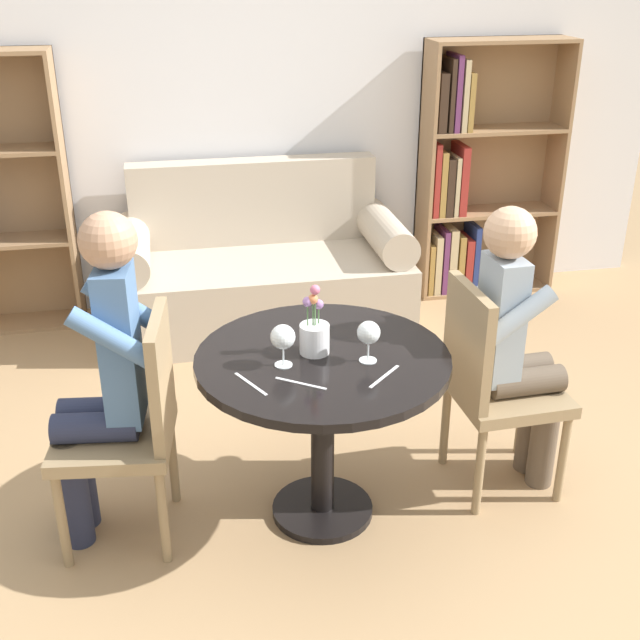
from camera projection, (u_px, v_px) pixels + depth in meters
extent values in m
plane|color=tan|center=(322.00, 512.00, 3.21)|extent=(16.00, 16.00, 0.00)
cube|color=silver|center=(246.00, 80.00, 4.65)|extent=(5.20, 0.05, 2.70)
cylinder|color=black|center=(323.00, 360.00, 2.92)|extent=(0.94, 0.94, 0.03)
cylinder|color=black|center=(323.00, 438.00, 3.06)|extent=(0.09, 0.09, 0.64)
cylinder|color=black|center=(322.00, 509.00, 3.20)|extent=(0.40, 0.40, 0.03)
cube|color=#B7A893|center=(262.00, 292.00, 4.71)|extent=(1.68, 0.80, 0.42)
cube|color=#B7A893|center=(253.00, 201.00, 4.80)|extent=(1.46, 0.16, 0.50)
cylinder|color=#B7A893|center=(130.00, 249.00, 4.45)|extent=(0.22, 0.72, 0.22)
cylinder|color=#B7A893|center=(384.00, 233.00, 4.71)|extent=(0.22, 0.72, 0.22)
cube|color=#93704C|center=(67.00, 193.00, 4.54)|extent=(0.02, 0.28, 1.57)
cube|color=#93704C|center=(10.00, 323.00, 4.79)|extent=(0.83, 0.28, 0.02)
cube|color=#93704C|center=(483.00, 166.00, 5.10)|extent=(0.88, 0.02, 1.57)
cube|color=#93704C|center=(425.00, 175.00, 4.91)|extent=(0.02, 0.28, 1.57)
cube|color=#93704C|center=(554.00, 168.00, 5.07)|extent=(0.02, 0.28, 1.57)
cube|color=#93704C|center=(480.00, 286.00, 5.32)|extent=(0.83, 0.28, 0.02)
cube|color=#93704C|center=(487.00, 211.00, 5.10)|extent=(0.83, 0.28, 0.02)
cube|color=#93704C|center=(495.00, 129.00, 4.88)|extent=(0.83, 0.28, 0.02)
cube|color=#93704C|center=(503.00, 40.00, 4.66)|extent=(0.83, 0.28, 0.02)
cube|color=olive|center=(427.00, 266.00, 5.17)|extent=(0.03, 0.23, 0.33)
cube|color=tan|center=(433.00, 261.00, 5.16)|extent=(0.04, 0.23, 0.39)
cube|color=#602D5B|center=(441.00, 258.00, 5.17)|extent=(0.03, 0.23, 0.42)
cube|color=tan|center=(448.00, 257.00, 5.17)|extent=(0.05, 0.23, 0.42)
cube|color=olive|center=(456.00, 260.00, 5.19)|extent=(0.04, 0.23, 0.37)
cube|color=maroon|center=(464.00, 262.00, 5.21)|extent=(0.05, 0.23, 0.35)
cube|color=navy|center=(471.00, 255.00, 5.20)|extent=(0.04, 0.23, 0.43)
cube|color=maroon|center=(432.00, 178.00, 4.93)|extent=(0.03, 0.23, 0.45)
cube|color=olive|center=(438.00, 182.00, 4.94)|extent=(0.04, 0.23, 0.40)
cube|color=#332319|center=(445.00, 185.00, 4.96)|extent=(0.04, 0.23, 0.36)
cube|color=tan|center=(452.00, 184.00, 4.97)|extent=(0.03, 0.23, 0.37)
cube|color=maroon|center=(459.00, 179.00, 4.96)|extent=(0.05, 0.23, 0.43)
cube|color=#332319|center=(438.00, 101.00, 4.73)|extent=(0.05, 0.23, 0.34)
cube|color=#332319|center=(447.00, 94.00, 4.72)|extent=(0.03, 0.23, 0.42)
cube|color=#602D5B|center=(453.00, 92.00, 4.73)|extent=(0.03, 0.23, 0.44)
cube|color=tan|center=(460.00, 94.00, 4.74)|extent=(0.03, 0.23, 0.41)
cube|color=olive|center=(466.00, 101.00, 4.76)|extent=(0.03, 0.23, 0.34)
cylinder|color=#937A56|center=(82.00, 462.00, 3.17)|extent=(0.04, 0.04, 0.40)
cylinder|color=#937A56|center=(62.00, 521.00, 2.85)|extent=(0.04, 0.04, 0.40)
cylinder|color=#937A56|center=(173.00, 459.00, 3.19)|extent=(0.04, 0.04, 0.40)
cylinder|color=#937A56|center=(163.00, 516.00, 2.87)|extent=(0.04, 0.04, 0.40)
cube|color=#937A56|center=(114.00, 438.00, 2.92)|extent=(0.47, 0.47, 0.05)
cube|color=#937A56|center=(161.00, 376.00, 2.83)|extent=(0.09, 0.38, 0.45)
cylinder|color=#937A56|center=(563.00, 459.00, 3.19)|extent=(0.04, 0.04, 0.40)
cylinder|color=#937A56|center=(522.00, 413.00, 3.51)|extent=(0.04, 0.04, 0.40)
cylinder|color=#937A56|center=(479.00, 471.00, 3.12)|extent=(0.04, 0.04, 0.40)
cylinder|color=#937A56|center=(445.00, 423.00, 3.43)|extent=(0.04, 0.04, 0.40)
cube|color=#937A56|center=(507.00, 393.00, 3.22)|extent=(0.44, 0.44, 0.05)
cube|color=#937A56|center=(468.00, 342.00, 3.07)|extent=(0.05, 0.38, 0.45)
cylinder|color=#282D47|center=(80.00, 475.00, 3.06)|extent=(0.11, 0.11, 0.45)
cylinder|color=#282D47|center=(74.00, 492.00, 2.96)|extent=(0.11, 0.11, 0.45)
cylinder|color=#282D47|center=(101.00, 412.00, 2.95)|extent=(0.31, 0.15, 0.11)
cylinder|color=#282D47|center=(95.00, 428.00, 2.85)|extent=(0.31, 0.15, 0.11)
cube|color=#4C709E|center=(120.00, 346.00, 2.78)|extent=(0.14, 0.21, 0.58)
cylinder|color=#4C709E|center=(123.00, 305.00, 2.86)|extent=(0.29, 0.11, 0.23)
cylinder|color=#4C709E|center=(111.00, 338.00, 2.62)|extent=(0.29, 0.11, 0.23)
sphere|color=tan|center=(108.00, 240.00, 2.62)|extent=(0.19, 0.19, 0.19)
cylinder|color=brown|center=(544.00, 437.00, 3.29)|extent=(0.11, 0.11, 0.45)
cylinder|color=brown|center=(531.00, 423.00, 3.39)|extent=(0.11, 0.11, 0.45)
cylinder|color=brown|center=(527.00, 382.00, 3.15)|extent=(0.30, 0.12, 0.11)
cylinder|color=brown|center=(514.00, 369.00, 3.25)|extent=(0.30, 0.12, 0.11)
cube|color=#93A3B2|center=(501.00, 319.00, 3.07)|extent=(0.13, 0.20, 0.50)
cylinder|color=#93A3B2|center=(519.00, 317.00, 2.92)|extent=(0.29, 0.08, 0.23)
cylinder|color=#93A3B2|center=(488.00, 289.00, 3.16)|extent=(0.29, 0.08, 0.23)
sphere|color=tan|center=(510.00, 233.00, 2.92)|extent=(0.19, 0.19, 0.19)
cylinder|color=white|center=(283.00, 365.00, 2.84)|extent=(0.06, 0.06, 0.00)
cylinder|color=white|center=(283.00, 355.00, 2.82)|extent=(0.01, 0.01, 0.07)
sphere|color=white|center=(283.00, 337.00, 2.79)|extent=(0.09, 0.09, 0.09)
sphere|color=maroon|center=(283.00, 340.00, 2.80)|extent=(0.06, 0.06, 0.06)
cylinder|color=white|center=(368.00, 360.00, 2.87)|extent=(0.06, 0.06, 0.00)
cylinder|color=white|center=(368.00, 350.00, 2.85)|extent=(0.01, 0.01, 0.08)
sphere|color=white|center=(369.00, 332.00, 2.82)|extent=(0.08, 0.08, 0.08)
sphere|color=beige|center=(369.00, 335.00, 2.83)|extent=(0.06, 0.06, 0.06)
cylinder|color=silver|center=(315.00, 339.00, 2.91)|extent=(0.11, 0.11, 0.11)
cylinder|color=#4C7A42|center=(313.00, 312.00, 2.86)|extent=(0.01, 0.01, 0.10)
sphere|color=#E07F4C|center=(313.00, 299.00, 2.84)|extent=(0.04, 0.04, 0.04)
cylinder|color=#4C7A42|center=(315.00, 308.00, 2.85)|extent=(0.00, 0.00, 0.14)
sphere|color=#D16684|center=(315.00, 290.00, 2.82)|extent=(0.04, 0.04, 0.04)
cylinder|color=#4C7A42|center=(319.00, 314.00, 2.88)|extent=(0.01, 0.01, 0.08)
sphere|color=#9E70B2|center=(319.00, 304.00, 2.87)|extent=(0.04, 0.04, 0.04)
cylinder|color=#4C7A42|center=(308.00, 314.00, 2.86)|extent=(0.01, 0.01, 0.09)
sphere|color=#9E70B2|center=(307.00, 302.00, 2.84)|extent=(0.04, 0.04, 0.04)
cube|color=silver|center=(301.00, 383.00, 2.72)|extent=(0.16, 0.12, 0.00)
cube|color=silver|center=(251.00, 384.00, 2.72)|extent=(0.09, 0.17, 0.00)
cube|color=silver|center=(384.00, 376.00, 2.77)|extent=(0.14, 0.14, 0.00)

